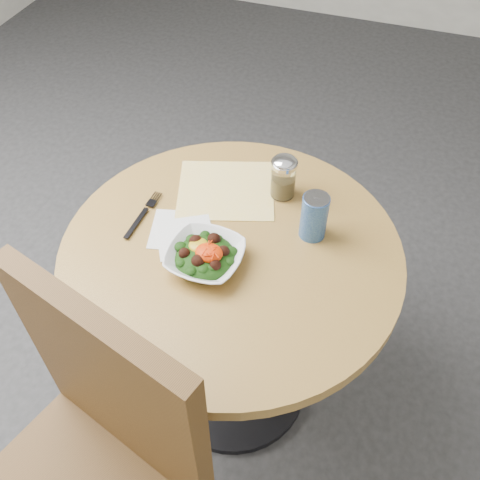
{
  "coord_description": "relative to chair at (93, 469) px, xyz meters",
  "views": [
    {
      "loc": [
        0.32,
        -0.86,
        1.8
      ],
      "look_at": [
        0.03,
        -0.02,
        0.81
      ],
      "focal_mm": 40.0,
      "sensor_mm": 36.0,
      "label": 1
    }
  ],
  "objects": [
    {
      "name": "ground",
      "position": [
        0.12,
        0.58,
        -0.59
      ],
      "size": [
        6.0,
        6.0,
        0.0
      ],
      "primitive_type": "plane",
      "color": "#2A2A2C",
      "rests_on": "ground"
    },
    {
      "name": "fork",
      "position": [
        -0.15,
        0.61,
        0.17
      ],
      "size": [
        0.03,
        0.19,
        0.0
      ],
      "color": "black",
      "rests_on": "table"
    },
    {
      "name": "salad_bowl",
      "position": [
        0.07,
        0.51,
        0.19
      ],
      "size": [
        0.2,
        0.2,
        0.07
      ],
      "color": "white",
      "rests_on": "table"
    },
    {
      "name": "spice_shaker",
      "position": [
        0.19,
        0.82,
        0.23
      ],
      "size": [
        0.07,
        0.07,
        0.13
      ],
      "color": "silver",
      "rests_on": "table"
    },
    {
      "name": "chair",
      "position": [
        0.0,
        0.0,
        0.0
      ],
      "size": [
        0.58,
        0.58,
        1.06
      ],
      "color": "#573918",
      "rests_on": "ground"
    },
    {
      "name": "paper_napkins",
      "position": [
        -0.02,
        0.58,
        0.16
      ],
      "size": [
        0.22,
        0.21,
        0.0
      ],
      "color": "silver",
      "rests_on": "table"
    },
    {
      "name": "table",
      "position": [
        0.12,
        0.58,
        -0.04
      ],
      "size": [
        0.9,
        0.9,
        0.75
      ],
      "color": "black",
      "rests_on": "ground"
    },
    {
      "name": "beverage_can",
      "position": [
        0.3,
        0.7,
        0.23
      ],
      "size": [
        0.07,
        0.07,
        0.14
      ],
      "color": "navy",
      "rests_on": "table"
    },
    {
      "name": "cloth_napkin",
      "position": [
        0.03,
        0.78,
        0.16
      ],
      "size": [
        0.34,
        0.32,
        0.0
      ],
      "primitive_type": "cube",
      "rotation": [
        0.0,
        0.0,
        0.32
      ],
      "color": "#E7AF0C",
      "rests_on": "table"
    }
  ]
}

